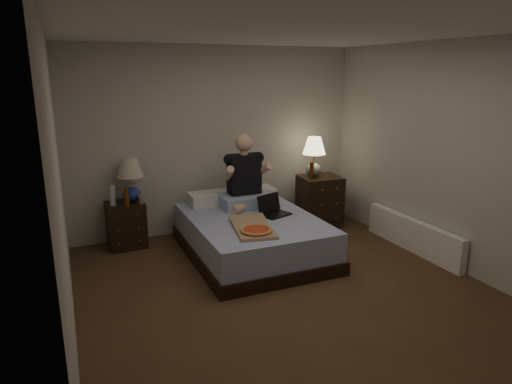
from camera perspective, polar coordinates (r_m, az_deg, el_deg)
name	(u,v)px	position (r m, az deg, el deg)	size (l,w,h in m)	color
floor	(292,296)	(4.66, 4.47, -12.82)	(4.00, 4.50, 0.00)	brown
ceiling	(297,30)	(4.14, 5.20, 19.52)	(4.00, 4.50, 0.00)	white
wall_back	(217,140)	(6.27, -4.89, 6.44)	(4.00, 2.50, 0.00)	beige
wall_front	(511,265)	(2.55, 29.30, -7.92)	(4.00, 2.50, 0.00)	beige
wall_left	(60,195)	(3.75, -23.31, -0.38)	(4.50, 2.50, 0.00)	beige
wall_right	(457,158)	(5.44, 23.82, 3.96)	(4.50, 2.50, 0.00)	beige
bed	(252,236)	(5.53, -0.50, -5.49)	(1.43, 1.91, 0.48)	#566AAC
nightstand_left	(126,225)	(5.98, -15.92, -3.95)	(0.45, 0.40, 0.58)	black
nightstand_right	(319,201)	(6.61, 7.93, -1.10)	(0.55, 0.50, 0.72)	black
lamp_left	(131,180)	(5.85, -15.40, 1.47)	(0.32, 0.32, 0.56)	navy
lamp_right	(314,157)	(6.47, 7.25, 4.38)	(0.32, 0.32, 0.56)	gray
water_bottle	(112,196)	(5.78, -17.51, -0.43)	(0.07, 0.07, 0.25)	silver
soda_can	(141,199)	(5.80, -14.20, -0.91)	(0.07, 0.07, 0.10)	beige
beer_bottle_left	(127,197)	(5.70, -15.88, -0.63)	(0.06, 0.06, 0.23)	#5E2D0D
beer_bottle_right	(312,171)	(6.35, 6.96, 2.68)	(0.06, 0.06, 0.23)	#522A0B
person	(245,171)	(5.75, -1.32, 2.62)	(0.66, 0.52, 0.93)	black
laptop	(276,206)	(5.48, 2.48, -1.73)	(0.34, 0.28, 0.24)	black
pizza_box	(256,231)	(4.86, 0.02, -4.92)	(0.40, 0.76, 0.08)	tan
radiator	(413,235)	(5.98, 18.99, -5.12)	(0.10, 1.60, 0.40)	white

